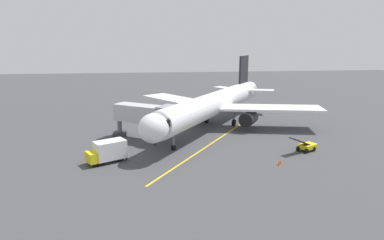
# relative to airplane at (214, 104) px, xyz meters

# --- Properties ---
(ground_plane) EXTENTS (220.00, 220.00, 0.00)m
(ground_plane) POSITION_rel_airplane_xyz_m (-0.79, 0.51, -4.00)
(ground_plane) COLOR #424244
(apron_lead_in_line) EXTENTS (22.59, 33.28, 0.01)m
(apron_lead_in_line) POSITION_rel_airplane_xyz_m (0.16, 6.23, -4.00)
(apron_lead_in_line) COLOR yellow
(apron_lead_in_line) RESTS_ON ground
(airplane) EXTENTS (30.83, 35.40, 11.50)m
(airplane) POSITION_rel_airplane_xyz_m (0.00, 0.00, 0.00)
(airplane) COLOR white
(airplane) RESTS_ON ground
(jet_bridge) EXTENTS (10.51, 8.23, 5.40)m
(jet_bridge) POSITION_rel_airplane_xyz_m (10.76, 6.34, -0.24)
(jet_bridge) COLOR #B7B7BC
(jet_bridge) RESTS_ON ground
(ground_crew_marshaller) EXTENTS (0.46, 0.36, 1.71)m
(ground_crew_marshaller) POSITION_rel_airplane_xyz_m (10.19, 9.18, -3.12)
(ground_crew_marshaller) COLOR #23232D
(ground_crew_marshaller) RESTS_ON ground
(ground_crew_wing_walker) EXTENTS (0.44, 0.31, 1.71)m
(ground_crew_wing_walker) POSITION_rel_airplane_xyz_m (13.76, 14.50, -3.12)
(ground_crew_wing_walker) COLOR #23232D
(ground_crew_wing_walker) RESTS_ON ground
(ground_crew_loader) EXTENTS (0.46, 0.36, 1.71)m
(ground_crew_loader) POSITION_rel_airplane_xyz_m (0.12, -8.58, -3.12)
(ground_crew_loader) COLOR #23232D
(ground_crew_loader) RESTS_ON ground
(belt_loader_near_nose) EXTENTS (4.61, 3.19, 2.32)m
(belt_loader_near_nose) POSITION_rel_airplane_xyz_m (-9.76, 14.09, -3.29)
(belt_loader_near_nose) COLOR yellow
(belt_loader_near_nose) RESTS_ON ground
(box_truck_portside) EXTENTS (4.97, 3.92, 2.62)m
(box_truck_portside) POSITION_rel_airplane_xyz_m (15.95, 15.14, -2.62)
(box_truck_portside) COLOR yellow
(box_truck_portside) RESTS_ON ground
(safety_cone_nose_left) EXTENTS (0.32, 0.32, 0.55)m
(safety_cone_nose_left) POSITION_rel_airplane_xyz_m (-4.54, 18.31, -3.73)
(safety_cone_nose_left) COLOR #F2590F
(safety_cone_nose_left) RESTS_ON ground
(safety_cone_nose_right) EXTENTS (0.32, 0.32, 0.55)m
(safety_cone_nose_right) POSITION_rel_airplane_xyz_m (-4.16, 18.71, -3.73)
(safety_cone_nose_right) COLOR #F2590F
(safety_cone_nose_right) RESTS_ON ground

